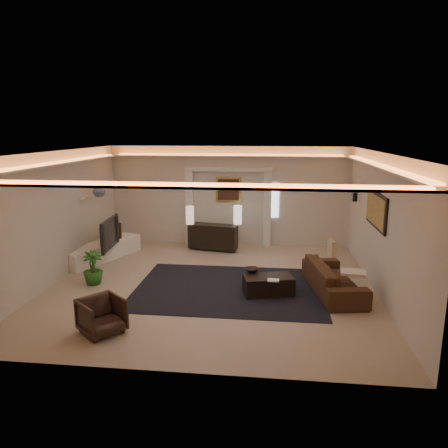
# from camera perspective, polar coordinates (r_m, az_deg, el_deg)

# --- Properties ---
(floor) EXTENTS (7.00, 7.00, 0.00)m
(floor) POSITION_cam_1_polar(r_m,az_deg,el_deg) (9.47, -1.63, -8.16)
(floor) COLOR tan
(floor) RESTS_ON ground
(ceiling) EXTENTS (7.00, 7.00, 0.00)m
(ceiling) POSITION_cam_1_polar(r_m,az_deg,el_deg) (8.87, -1.75, 9.65)
(ceiling) COLOR white
(ceiling) RESTS_ON ground
(wall_back) EXTENTS (7.00, 0.00, 7.00)m
(wall_back) POSITION_cam_1_polar(r_m,az_deg,el_deg) (12.48, 0.61, 3.78)
(wall_back) COLOR beige
(wall_back) RESTS_ON ground
(wall_front) EXTENTS (7.00, 0.00, 7.00)m
(wall_front) POSITION_cam_1_polar(r_m,az_deg,el_deg) (5.74, -6.73, -6.81)
(wall_front) COLOR beige
(wall_front) RESTS_ON ground
(wall_left) EXTENTS (0.00, 7.00, 7.00)m
(wall_left) POSITION_cam_1_polar(r_m,az_deg,el_deg) (10.16, -21.62, 0.89)
(wall_left) COLOR beige
(wall_left) RESTS_ON ground
(wall_right) EXTENTS (0.00, 7.00, 7.00)m
(wall_right) POSITION_cam_1_polar(r_m,az_deg,el_deg) (9.24, 20.33, -0.10)
(wall_right) COLOR beige
(wall_right) RESTS_ON ground
(cove_soffit) EXTENTS (7.00, 7.00, 0.04)m
(cove_soffit) POSITION_cam_1_polar(r_m,az_deg,el_deg) (8.89, -1.74, 7.85)
(cove_soffit) COLOR silver
(cove_soffit) RESTS_ON ceiling
(daylight_slit) EXTENTS (0.25, 0.03, 1.00)m
(daylight_slit) POSITION_cam_1_polar(r_m,az_deg,el_deg) (12.41, 6.83, 3.18)
(daylight_slit) COLOR white
(daylight_slit) RESTS_ON wall_back
(area_rug) EXTENTS (4.00, 3.00, 0.01)m
(area_rug) POSITION_cam_1_polar(r_m,az_deg,el_deg) (9.23, 0.67, -8.67)
(area_rug) COLOR black
(area_rug) RESTS_ON ground
(pilaster_left) EXTENTS (0.22, 0.20, 2.20)m
(pilaster_left) POSITION_cam_1_polar(r_m,az_deg,el_deg) (12.61, -4.65, 2.22)
(pilaster_left) COLOR silver
(pilaster_left) RESTS_ON ground
(pilaster_right) EXTENTS (0.22, 0.20, 2.20)m
(pilaster_right) POSITION_cam_1_polar(r_m,az_deg,el_deg) (12.37, 5.87, 2.00)
(pilaster_right) COLOR silver
(pilaster_right) RESTS_ON ground
(alcove_header) EXTENTS (2.52, 0.20, 0.12)m
(alcove_header) POSITION_cam_1_polar(r_m,az_deg,el_deg) (12.28, 0.57, 7.40)
(alcove_header) COLOR silver
(alcove_header) RESTS_ON wall_back
(painting_frame) EXTENTS (0.74, 0.04, 0.74)m
(painting_frame) POSITION_cam_1_polar(r_m,az_deg,el_deg) (12.42, 0.60, 4.68)
(painting_frame) COLOR tan
(painting_frame) RESTS_ON wall_back
(painting_canvas) EXTENTS (0.62, 0.02, 0.62)m
(painting_canvas) POSITION_cam_1_polar(r_m,az_deg,el_deg) (12.39, 0.59, 4.66)
(painting_canvas) COLOR #4C2D1E
(painting_canvas) RESTS_ON wall_back
(art_panel_frame) EXTENTS (0.04, 1.64, 0.74)m
(art_panel_frame) POSITION_cam_1_polar(r_m,az_deg,el_deg) (9.47, 19.85, 1.78)
(art_panel_frame) COLOR black
(art_panel_frame) RESTS_ON wall_right
(art_panel_gold) EXTENTS (0.02, 1.50, 0.62)m
(art_panel_gold) POSITION_cam_1_polar(r_m,az_deg,el_deg) (9.46, 19.70, 1.78)
(art_panel_gold) COLOR tan
(art_panel_gold) RESTS_ON wall_right
(wall_sconce) EXTENTS (0.12, 0.12, 0.22)m
(wall_sconce) POSITION_cam_1_polar(r_m,az_deg,el_deg) (11.29, 17.25, 3.48)
(wall_sconce) COLOR black
(wall_sconce) RESTS_ON wall_right
(wall_niche) EXTENTS (0.10, 0.55, 0.04)m
(wall_niche) POSITION_cam_1_polar(r_m,az_deg,el_deg) (11.34, -18.15, 3.30)
(wall_niche) COLOR silver
(wall_niche) RESTS_ON wall_left
(console) EXTENTS (1.43, 0.67, 0.69)m
(console) POSITION_cam_1_polar(r_m,az_deg,el_deg) (12.01, -1.50, -1.68)
(console) COLOR black
(console) RESTS_ON ground
(lamp_left) EXTENTS (0.27, 0.27, 0.51)m
(lamp_left) POSITION_cam_1_polar(r_m,az_deg,el_deg) (11.97, -4.62, 1.62)
(lamp_left) COLOR beige
(lamp_left) RESTS_ON console
(lamp_right) EXTENTS (0.28, 0.28, 0.53)m
(lamp_right) POSITION_cam_1_polar(r_m,az_deg,el_deg) (11.95, 1.85, 1.63)
(lamp_right) COLOR white
(lamp_right) RESTS_ON console
(media_ledge) EXTENTS (1.44, 2.47, 0.45)m
(media_ledge) POSITION_cam_1_polar(r_m,az_deg,el_deg) (11.64, -16.09, -3.53)
(media_ledge) COLOR white
(media_ledge) RESTS_ON ground
(tv) EXTENTS (1.33, 0.28, 0.76)m
(tv) POSITION_cam_1_polar(r_m,az_deg,el_deg) (10.94, -15.78, -1.24)
(tv) COLOR black
(tv) RESTS_ON media_ledge
(figurine) EXTENTS (0.17, 0.17, 0.43)m
(figurine) POSITION_cam_1_polar(r_m,az_deg,el_deg) (11.90, -14.01, -0.99)
(figurine) COLOR #322211
(figurine) RESTS_ON media_ledge
(ginger_jar) EXTENTS (0.35, 0.35, 0.33)m
(ginger_jar) POSITION_cam_1_polar(r_m,az_deg,el_deg) (11.35, -16.50, 4.38)
(ginger_jar) COLOR slate
(ginger_jar) RESTS_ON wall_niche
(plant) EXTENTS (0.58, 0.58, 0.75)m
(plant) POSITION_cam_1_polar(r_m,az_deg,el_deg) (9.81, -17.26, -5.68)
(plant) COLOR #26621E
(plant) RESTS_ON ground
(sofa) EXTENTS (2.23, 1.18, 0.62)m
(sofa) POSITION_cam_1_polar(r_m,az_deg,el_deg) (9.22, 14.53, -7.11)
(sofa) COLOR #513025
(sofa) RESTS_ON ground
(throw_blanket) EXTENTS (0.53, 0.45, 0.05)m
(throw_blanket) POSITION_cam_1_polar(r_m,az_deg,el_deg) (8.94, 16.99, -6.25)
(throw_blanket) COLOR #FFE7C0
(throw_blanket) RESTS_ON sofa
(throw_pillow) EXTENTS (0.18, 0.39, 0.38)m
(throw_pillow) POSITION_cam_1_polar(r_m,az_deg,el_deg) (10.62, 14.33, -3.13)
(throw_pillow) COLOR tan
(throw_pillow) RESTS_ON sofa
(coffee_table) EXTENTS (1.11, 0.78, 0.38)m
(coffee_table) POSITION_cam_1_polar(r_m,az_deg,el_deg) (8.92, 5.99, -8.14)
(coffee_table) COLOR black
(coffee_table) RESTS_ON ground
(bowl) EXTENTS (0.36, 0.36, 0.07)m
(bowl) POSITION_cam_1_polar(r_m,az_deg,el_deg) (9.10, 3.75, -6.07)
(bowl) COLOR black
(bowl) RESTS_ON coffee_table
(magazine) EXTENTS (0.23, 0.17, 0.03)m
(magazine) POSITION_cam_1_polar(r_m,az_deg,el_deg) (8.59, 6.67, -7.43)
(magazine) COLOR white
(magazine) RESTS_ON coffee_table
(armchair) EXTENTS (0.94, 0.93, 0.61)m
(armchair) POSITION_cam_1_polar(r_m,az_deg,el_deg) (7.53, -16.16, -11.80)
(armchair) COLOR black
(armchair) RESTS_ON ground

